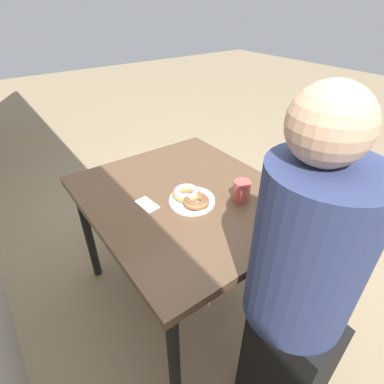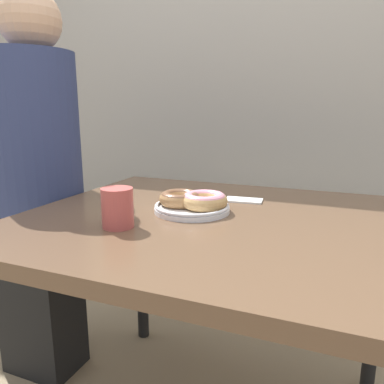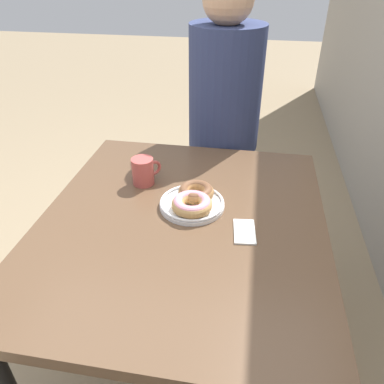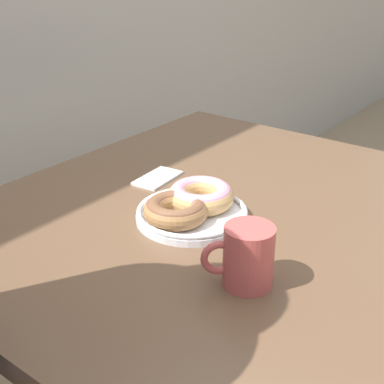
{
  "view_description": "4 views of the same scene",
  "coord_description": "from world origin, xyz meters",
  "px_view_note": "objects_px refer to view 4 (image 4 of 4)",
  "views": [
    {
      "loc": [
        -1.02,
        0.87,
        1.59
      ],
      "look_at": [
        -0.08,
        0.18,
        0.81
      ],
      "focal_mm": 28.0,
      "sensor_mm": 36.0,
      "label": 1
    },
    {
      "loc": [
        0.33,
        -0.81,
        1.05
      ],
      "look_at": [
        -0.08,
        0.18,
        0.81
      ],
      "focal_mm": 35.0,
      "sensor_mm": 36.0,
      "label": 2
    },
    {
      "loc": [
        0.96,
        0.36,
        1.49
      ],
      "look_at": [
        -0.08,
        0.18,
        0.81
      ],
      "focal_mm": 35.0,
      "sensor_mm": 36.0,
      "label": 3
    },
    {
      "loc": [
        -0.82,
        -0.39,
        1.25
      ],
      "look_at": [
        -0.08,
        0.18,
        0.81
      ],
      "focal_mm": 50.0,
      "sensor_mm": 36.0,
      "label": 4
    }
  ],
  "objects_px": {
    "coffee_mug": "(247,256)",
    "napkin": "(158,178)",
    "dining_table": "(221,240)",
    "donut_plate": "(191,205)"
  },
  "relations": [
    {
      "from": "dining_table",
      "to": "donut_plate",
      "type": "xyz_separation_m",
      "value": [
        -0.07,
        0.03,
        0.11
      ]
    },
    {
      "from": "dining_table",
      "to": "napkin",
      "type": "bearing_deg",
      "value": 80.73
    },
    {
      "from": "donut_plate",
      "to": "napkin",
      "type": "relative_size",
      "value": 1.89
    },
    {
      "from": "donut_plate",
      "to": "coffee_mug",
      "type": "bearing_deg",
      "value": -120.98
    },
    {
      "from": "coffee_mug",
      "to": "napkin",
      "type": "distance_m",
      "value": 0.46
    },
    {
      "from": "donut_plate",
      "to": "coffee_mug",
      "type": "relative_size",
      "value": 2.32
    },
    {
      "from": "dining_table",
      "to": "coffee_mug",
      "type": "xyz_separation_m",
      "value": [
        -0.2,
        -0.18,
        0.13
      ]
    },
    {
      "from": "donut_plate",
      "to": "coffee_mug",
      "type": "xyz_separation_m",
      "value": [
        -0.13,
        -0.21,
        0.02
      ]
    },
    {
      "from": "dining_table",
      "to": "napkin",
      "type": "height_order",
      "value": "napkin"
    },
    {
      "from": "coffee_mug",
      "to": "napkin",
      "type": "xyz_separation_m",
      "value": [
        0.23,
        0.39,
        -0.05
      ]
    }
  ]
}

